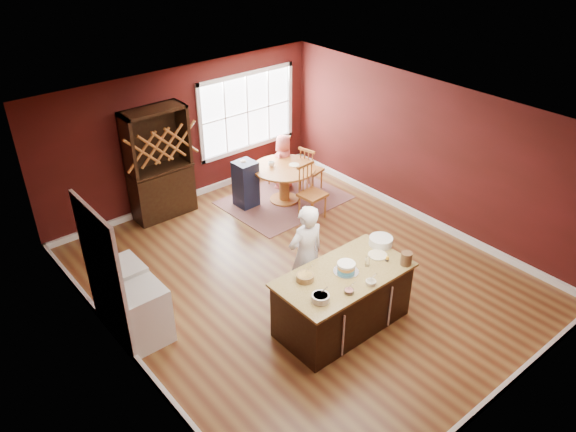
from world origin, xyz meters
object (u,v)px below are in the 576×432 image
object	(u,v)px
baker	(306,255)
hutch	(159,164)
kitchen_island	(342,301)
high_chair	(246,183)
washer	(144,315)
dryer	(123,292)
toddler	(243,169)
chair_south	(313,192)
dining_table	(284,177)
chair_east	(311,168)
layer_cake	(346,267)
chair_north	(279,160)
seated_woman	(283,162)

from	to	relation	value
baker	hutch	xyz separation A→B (m)	(-0.36, 3.71, 0.24)
kitchen_island	high_chair	xyz separation A→B (m)	(1.03, 3.75, 0.05)
washer	high_chair	bearing A→B (deg)	33.54
high_chair	dryer	bearing A→B (deg)	-156.48
toddler	dryer	bearing A→B (deg)	-154.30
chair_south	high_chair	bearing A→B (deg)	114.75
high_chair	hutch	xyz separation A→B (m)	(-1.43, 0.72, 0.59)
dining_table	washer	world-z (taller)	washer
chair_east	high_chair	bearing A→B (deg)	64.45
layer_cake	chair_east	xyz separation A→B (m)	(2.42, 3.41, -0.50)
chair_south	high_chair	size ratio (longest dim) A/B	1.11
dining_table	toddler	size ratio (longest dim) A/B	4.83
layer_cake	washer	bearing A→B (deg)	147.43
chair_north	hutch	bearing A→B (deg)	-42.00
dining_table	chair_south	xyz separation A→B (m)	(-0.01, -0.86, 0.01)
kitchen_island	seated_woman	distance (m)	4.39
high_chair	toddler	xyz separation A→B (m)	(-0.05, 0.01, 0.32)
dryer	chair_north	bearing A→B (deg)	23.45
kitchen_island	washer	distance (m)	2.78
chair_south	hutch	distance (m)	2.91
kitchen_island	high_chair	world-z (taller)	high_chair
chair_east	chair_south	distance (m)	1.16
layer_cake	dryer	distance (m)	3.25
dining_table	chair_north	world-z (taller)	chair_north
kitchen_island	chair_north	distance (m)	4.64
seated_woman	dryer	distance (m)	4.72
kitchen_island	chair_east	bearing A→B (deg)	54.23
toddler	seated_woman	bearing A→B (deg)	5.39
layer_cake	high_chair	size ratio (longest dim) A/B	0.36
chair_north	high_chair	distance (m)	1.18
chair_north	seated_woman	bearing A→B (deg)	39.46
dining_table	baker	world-z (taller)	baker
hutch	chair_east	bearing A→B (deg)	-19.90
layer_cake	chair_east	distance (m)	4.22
dining_table	hutch	distance (m)	2.44
chair_north	hutch	xyz separation A→B (m)	(-2.56, 0.36, 0.56)
kitchen_island	hutch	xyz separation A→B (m)	(-0.40, 4.47, 0.64)
washer	dryer	xyz separation A→B (m)	(0.00, 0.64, 0.01)
dining_table	washer	distance (m)	4.47
seated_woman	toddler	bearing A→B (deg)	-20.52
kitchen_island	chair_south	distance (m)	3.07
baker	toddler	size ratio (longest dim) A/B	6.42
high_chair	layer_cake	bearing A→B (deg)	-106.44
baker	dryer	world-z (taller)	baker
dining_table	chair_north	distance (m)	0.82
dining_table	chair_east	bearing A→B (deg)	1.61
chair_east	chair_south	xyz separation A→B (m)	(-0.76, -0.88, 0.05)
toddler	baker	bearing A→B (deg)	-108.75
chair_south	high_chair	world-z (taller)	chair_south
dining_table	high_chair	xyz separation A→B (m)	(-0.70, 0.34, -0.04)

